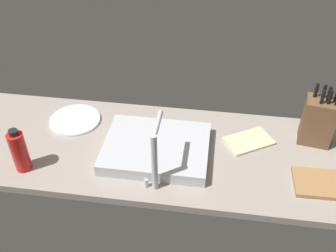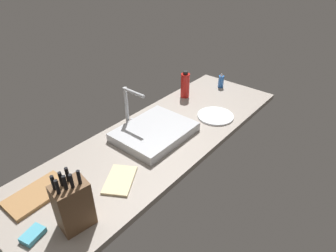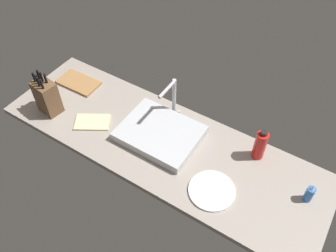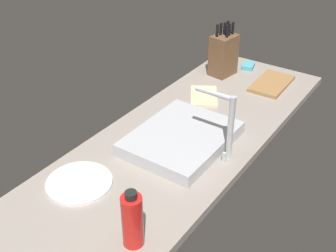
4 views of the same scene
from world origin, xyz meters
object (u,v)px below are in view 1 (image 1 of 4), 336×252
(faucet, at_px, (155,154))
(cutting_board, at_px, (329,184))
(dish_towel, at_px, (249,141))
(dinner_plate, at_px, (75,120))
(water_bottle, at_px, (19,151))
(sink_basin, at_px, (156,148))
(knife_block, at_px, (318,121))

(faucet, distance_m, cutting_board, 0.71)
(cutting_board, bearing_deg, dish_towel, -35.57)
(dinner_plate, bearing_deg, dish_towel, 177.51)
(faucet, distance_m, dinner_plate, 0.59)
(faucet, height_order, cutting_board, faucet)
(water_bottle, xyz_separation_m, dinner_plate, (-0.11, -0.34, -0.09))
(dish_towel, bearing_deg, sink_basin, 17.87)
(dinner_plate, bearing_deg, sink_basin, 158.77)
(dish_towel, bearing_deg, faucet, 39.58)
(sink_basin, relative_size, dish_towel, 2.19)
(knife_block, xyz_separation_m, dish_towel, (0.29, 0.05, -0.11))
(faucet, relative_size, knife_block, 0.96)
(water_bottle, xyz_separation_m, dish_towel, (-0.94, -0.30, -0.09))
(knife_block, relative_size, dish_towel, 1.37)
(sink_basin, relative_size, knife_block, 1.60)
(faucet, height_order, knife_block, knife_block)
(faucet, relative_size, cutting_board, 0.97)
(sink_basin, height_order, cutting_board, sink_basin)
(faucet, bearing_deg, sink_basin, -81.27)
(cutting_board, relative_size, dinner_plate, 1.14)
(sink_basin, height_order, dish_towel, sink_basin)
(knife_block, distance_m, dish_towel, 0.31)
(sink_basin, height_order, water_bottle, water_bottle)
(knife_block, bearing_deg, cutting_board, 104.05)
(dinner_plate, distance_m, dish_towel, 0.83)
(dish_towel, bearing_deg, cutting_board, 144.43)
(water_bottle, height_order, dish_towel, water_bottle)
(sink_basin, distance_m, dish_towel, 0.42)
(sink_basin, relative_size, cutting_board, 1.62)
(faucet, xyz_separation_m, water_bottle, (0.56, -0.01, -0.07))
(knife_block, relative_size, dinner_plate, 1.17)
(knife_block, distance_m, water_bottle, 1.27)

